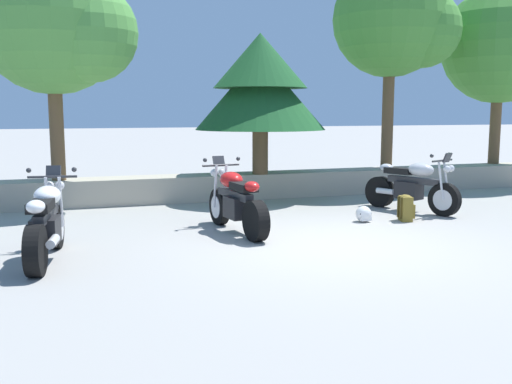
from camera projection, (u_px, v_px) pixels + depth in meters
ground_plane at (333, 244)px, 8.49m from camera, size 120.00×120.00×0.00m
stone_wall at (238, 186)px, 12.96m from camera, size 36.00×0.80×0.55m
motorcycle_white_near_left at (46, 224)px, 7.52m from camera, size 0.67×2.06×1.18m
motorcycle_red_centre at (236, 202)px, 9.30m from camera, size 0.70×2.06×1.18m
motorcycle_silver_far_right at (412, 187)px, 11.20m from camera, size 1.06×1.95×1.18m
rider_backpack at (406, 207)px, 10.27m from camera, size 0.31×0.34×0.47m
rider_helmet at (364, 214)px, 10.20m from camera, size 0.28×0.28×0.28m
leafy_tree_far_left at (59, 22)px, 11.23m from camera, size 3.07×2.92×4.62m
pine_tree_mid_left at (260, 84)px, 12.56m from camera, size 2.84×2.84×3.05m
leafy_tree_mid_right at (397, 22)px, 13.82m from camera, size 2.91×2.77×4.95m
leafy_tree_far_right at (507, 48)px, 14.92m from camera, size 3.13×2.98×4.56m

